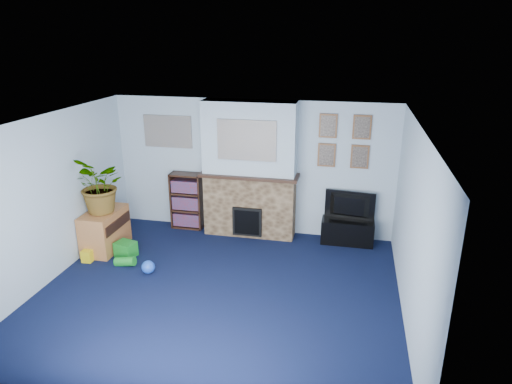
% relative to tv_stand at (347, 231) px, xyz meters
% --- Properties ---
extents(floor, '(5.00, 4.50, 0.01)m').
position_rel_tv_stand_xyz_m(floor, '(-1.73, -2.03, -0.22)').
color(floor, black).
rests_on(floor, ground).
extents(ceiling, '(5.00, 4.50, 0.01)m').
position_rel_tv_stand_xyz_m(ceiling, '(-1.73, -2.03, 2.17)').
color(ceiling, white).
rests_on(ceiling, wall_back).
extents(wall_back, '(5.00, 0.04, 2.40)m').
position_rel_tv_stand_xyz_m(wall_back, '(-1.73, 0.22, 0.97)').
color(wall_back, '#ACBFD0').
rests_on(wall_back, ground).
extents(wall_front, '(5.00, 0.04, 2.40)m').
position_rel_tv_stand_xyz_m(wall_front, '(-1.73, -4.28, 0.97)').
color(wall_front, '#ACBFD0').
rests_on(wall_front, ground).
extents(wall_left, '(0.04, 4.50, 2.40)m').
position_rel_tv_stand_xyz_m(wall_left, '(-4.23, -2.03, 0.97)').
color(wall_left, '#ACBFD0').
rests_on(wall_left, ground).
extents(wall_right, '(0.04, 4.50, 2.40)m').
position_rel_tv_stand_xyz_m(wall_right, '(0.77, -2.03, 0.97)').
color(wall_right, '#ACBFD0').
rests_on(wall_right, ground).
extents(chimney_breast, '(1.72, 0.50, 2.40)m').
position_rel_tv_stand_xyz_m(chimney_breast, '(-1.73, 0.02, 0.96)').
color(chimney_breast, brown).
rests_on(chimney_breast, ground).
extents(collage_main, '(1.00, 0.03, 0.68)m').
position_rel_tv_stand_xyz_m(collage_main, '(-1.73, -0.19, 1.56)').
color(collage_main, gray).
rests_on(collage_main, chimney_breast).
extents(collage_left, '(0.90, 0.03, 0.58)m').
position_rel_tv_stand_xyz_m(collage_left, '(-3.28, 0.21, 1.55)').
color(collage_left, gray).
rests_on(collage_left, wall_back).
extents(portrait_tl, '(0.30, 0.03, 0.40)m').
position_rel_tv_stand_xyz_m(portrait_tl, '(-0.43, 0.20, 1.77)').
color(portrait_tl, brown).
rests_on(portrait_tl, wall_back).
extents(portrait_tr, '(0.30, 0.03, 0.40)m').
position_rel_tv_stand_xyz_m(portrait_tr, '(0.12, 0.20, 1.77)').
color(portrait_tr, brown).
rests_on(portrait_tr, wall_back).
extents(portrait_bl, '(0.30, 0.03, 0.40)m').
position_rel_tv_stand_xyz_m(portrait_bl, '(-0.43, 0.20, 1.27)').
color(portrait_bl, brown).
rests_on(portrait_bl, wall_back).
extents(portrait_br, '(0.30, 0.03, 0.40)m').
position_rel_tv_stand_xyz_m(portrait_br, '(0.12, 0.20, 1.27)').
color(portrait_br, brown).
rests_on(portrait_br, wall_back).
extents(tv_stand, '(0.89, 0.37, 0.42)m').
position_rel_tv_stand_xyz_m(tv_stand, '(0.00, 0.00, 0.00)').
color(tv_stand, black).
rests_on(tv_stand, ground).
extents(television, '(0.86, 0.21, 0.49)m').
position_rel_tv_stand_xyz_m(television, '(0.00, 0.02, 0.44)').
color(television, black).
rests_on(television, tv_stand).
extents(bookshelf, '(0.58, 0.28, 1.05)m').
position_rel_tv_stand_xyz_m(bookshelf, '(-2.94, 0.08, 0.28)').
color(bookshelf, black).
rests_on(bookshelf, ground).
extents(sideboard, '(0.49, 0.87, 0.68)m').
position_rel_tv_stand_xyz_m(sideboard, '(-3.97, -1.08, 0.12)').
color(sideboard, '#B16B38').
rests_on(sideboard, ground).
extents(potted_plant, '(1.12, 1.09, 0.94)m').
position_rel_tv_stand_xyz_m(potted_plant, '(-3.92, -1.13, 0.93)').
color(potted_plant, '#26661E').
rests_on(potted_plant, sideboard).
extents(mantel_clock, '(0.09, 0.05, 0.12)m').
position_rel_tv_stand_xyz_m(mantel_clock, '(-1.80, -0.03, 1.00)').
color(mantel_clock, gold).
rests_on(mantel_clock, chimney_breast).
extents(mantel_candle, '(0.05, 0.05, 0.15)m').
position_rel_tv_stand_xyz_m(mantel_candle, '(-1.36, -0.03, 1.01)').
color(mantel_candle, '#B2BFC6').
rests_on(mantel_candle, chimney_breast).
extents(mantel_teddy, '(0.12, 0.12, 0.12)m').
position_rel_tv_stand_xyz_m(mantel_teddy, '(-2.34, -0.03, 0.99)').
color(mantel_teddy, gray).
rests_on(mantel_teddy, chimney_breast).
extents(mantel_can, '(0.06, 0.06, 0.12)m').
position_rel_tv_stand_xyz_m(mantel_can, '(-1.07, -0.03, 0.99)').
color(mantel_can, yellow).
rests_on(mantel_can, chimney_breast).
extents(green_crate, '(0.36, 0.32, 0.25)m').
position_rel_tv_stand_xyz_m(green_crate, '(-3.52, -1.27, -0.08)').
color(green_crate, '#198C26').
rests_on(green_crate, ground).
extents(toy_ball, '(0.20, 0.20, 0.20)m').
position_rel_tv_stand_xyz_m(toy_ball, '(-2.93, -1.72, -0.13)').
color(toy_ball, blue).
rests_on(toy_ball, ground).
extents(toy_block, '(0.17, 0.17, 0.19)m').
position_rel_tv_stand_xyz_m(toy_block, '(-4.03, -1.56, -0.11)').
color(toy_block, yellow).
rests_on(toy_block, ground).
extents(toy_tube, '(0.34, 0.15, 0.19)m').
position_rel_tv_stand_xyz_m(toy_tube, '(-3.38, -1.57, -0.15)').
color(toy_tube, '#198C26').
rests_on(toy_tube, ground).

